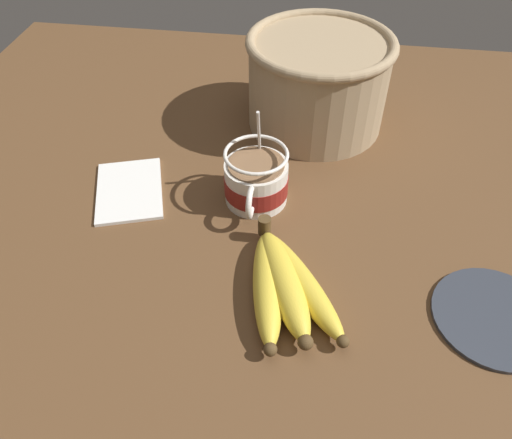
% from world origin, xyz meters
% --- Properties ---
extents(table, '(1.36, 1.36, 0.03)m').
position_xyz_m(table, '(0.00, 0.00, 0.01)').
color(table, brown).
rests_on(table, ground).
extents(coffee_mug, '(0.15, 0.11, 0.16)m').
position_xyz_m(coffee_mug, '(-0.07, 0.01, 0.07)').
color(coffee_mug, white).
rests_on(coffee_mug, table).
extents(banana_bunch, '(0.22, 0.16, 0.05)m').
position_xyz_m(banana_bunch, '(0.12, 0.08, 0.05)').
color(banana_bunch, '#4C381E').
rests_on(banana_bunch, table).
extents(woven_basket, '(0.27, 0.27, 0.18)m').
position_xyz_m(woven_basket, '(-0.31, 0.10, 0.12)').
color(woven_basket, tan).
rests_on(woven_basket, table).
extents(napkin, '(0.18, 0.15, 0.01)m').
position_xyz_m(napkin, '(-0.05, -0.21, 0.03)').
color(napkin, white).
rests_on(napkin, table).
extents(small_plate, '(0.17, 0.17, 0.01)m').
position_xyz_m(small_plate, '(0.13, 0.36, 0.03)').
color(small_plate, '#333842').
rests_on(small_plate, table).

